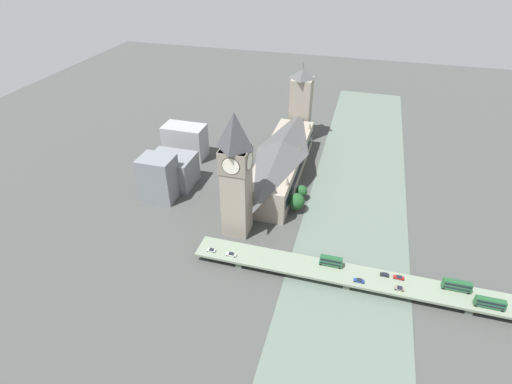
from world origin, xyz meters
TOP-DOWN VIEW (x-y plane):
  - ground_plane at (0.00, 0.00)m, footprint 600.00×600.00m
  - river_water at (-33.85, 0.00)m, footprint 55.70×360.00m
  - parliament_hall at (14.76, -8.00)m, footprint 23.98×96.47m
  - clock_tower at (25.34, 50.69)m, footprint 14.13×14.13m
  - victoria_tower at (14.82, -67.58)m, footprint 14.69×14.69m
  - road_bridge at (-33.85, 71.93)m, footprint 143.41×13.59m
  - double_decker_bus_lead at (-25.46, 68.78)m, footprint 10.40×2.60m
  - double_decker_bus_mid at (-78.88, 69.04)m, footprint 11.81×2.61m
  - double_decker_bus_rear at (-90.71, 75.39)m, footprint 11.76×2.57m
  - car_northbound_lead at (20.60, 75.01)m, footprint 4.78×1.83m
  - car_northbound_mid at (-49.48, 68.72)m, footprint 3.86×1.88m
  - car_northbound_tail at (-55.66, 75.36)m, footprint 3.94×1.90m
  - car_southbound_lead at (30.71, 74.74)m, footprint 3.93×1.85m
  - car_southbound_mid at (-38.70, 75.51)m, footprint 4.63×1.81m
  - car_southbound_tail at (-55.53, 68.87)m, footprint 4.64×1.79m
  - city_block_west at (77.96, 17.26)m, footprint 26.69×21.53m
  - city_block_center at (84.91, -17.32)m, footprint 27.99×15.93m
  - city_block_east at (78.46, 33.71)m, footprint 19.23×15.82m
  - tree_embankment_near at (-1.13, 26.02)m, footprint 9.33×9.33m
  - tree_embankment_mid at (-1.82, 13.61)m, footprint 6.96×6.96m

SIDE VIEW (x-z plane):
  - ground_plane at x=0.00m, z-range 0.00..0.00m
  - river_water at x=-33.85m, z-range 0.00..0.30m
  - road_bridge at x=-33.85m, z-range 1.44..6.15m
  - car_northbound_mid at x=-49.48m, z-range 4.72..6.00m
  - car_northbound_tail at x=-55.66m, z-range 4.71..6.09m
  - car_southbound_lead at x=30.71m, z-range 4.71..6.09m
  - car_southbound_tail at x=-55.53m, z-range 4.72..6.08m
  - car_southbound_mid at x=-38.70m, z-range 4.72..6.14m
  - car_northbound_lead at x=20.60m, z-range 4.70..6.24m
  - tree_embankment_mid at x=-1.82m, z-range 1.27..10.79m
  - tree_embankment_near at x=-1.13m, z-range 1.21..12.97m
  - double_decker_bus_rear at x=-90.71m, z-range 4.95..9.58m
  - double_decker_bus_lead at x=-25.46m, z-range 4.96..9.95m
  - double_decker_bus_mid at x=-78.88m, z-range 4.97..9.94m
  - city_block_west at x=77.96m, z-range 0.00..19.02m
  - city_block_center at x=84.91m, z-range 0.00..22.86m
  - parliament_hall at x=14.76m, z-range -0.11..26.14m
  - city_block_east at x=78.46m, z-range 0.00..26.70m
  - victoria_tower at x=14.82m, z-range -2.00..54.18m
  - clock_tower at x=25.34m, z-range 1.98..68.77m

